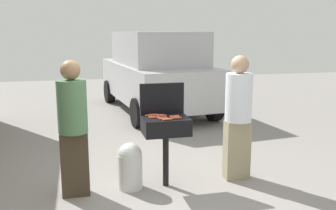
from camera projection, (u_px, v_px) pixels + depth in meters
The scene contains 18 objects.
ground_plane at pixel (160, 195), 4.76m from camera, with size 24.00×24.00×0.00m, color gray.
bbq_grill at pixel (166, 128), 4.91m from camera, with size 0.60×0.44×0.94m.
grill_lid_open at pixel (162, 99), 5.05m from camera, with size 0.60×0.05×0.42m, color black.
hot_dog_0 at pixel (163, 119), 4.75m from camera, with size 0.03×0.03×0.13m, color #B74C33.
hot_dog_1 at pixel (167, 119), 4.72m from camera, with size 0.03×0.03×0.13m, color #C6593D.
hot_dog_2 at pixel (153, 115), 4.98m from camera, with size 0.03×0.03×0.13m, color #AD4228.
hot_dog_3 at pixel (162, 118), 4.82m from camera, with size 0.03×0.03×0.13m, color #C6593D.
hot_dog_4 at pixel (159, 115), 4.96m from camera, with size 0.03×0.03×0.13m, color #B74C33.
hot_dog_5 at pixel (174, 117), 4.85m from camera, with size 0.03×0.03×0.13m, color #AD4228.
hot_dog_6 at pixel (177, 118), 4.80m from camera, with size 0.03×0.03×0.13m, color #B74C33.
hot_dog_7 at pixel (154, 117), 4.84m from camera, with size 0.03×0.03×0.13m, color #C6593D.
hot_dog_8 at pixel (162, 116), 4.92m from camera, with size 0.03×0.03×0.13m, color #AD4228.
hot_dog_9 at pixel (150, 116), 4.93m from camera, with size 0.03×0.03×0.13m, color #AD4228.
hot_dog_10 at pixel (174, 116), 4.90m from camera, with size 0.03×0.03×0.13m, color #B74C33.
propane_tank at pixel (130, 165), 4.92m from camera, with size 0.32×0.32×0.62m.
person_left at pixel (73, 124), 4.60m from camera, with size 0.36×0.36×1.70m.
person_right at pixel (238, 113), 5.14m from camera, with size 0.36×0.36×1.72m.
parked_minivan at pixel (156, 71), 9.58m from camera, with size 2.43×4.59×2.02m.
Camera 1 is at (-0.95, -4.35, 2.04)m, focal length 40.26 mm.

